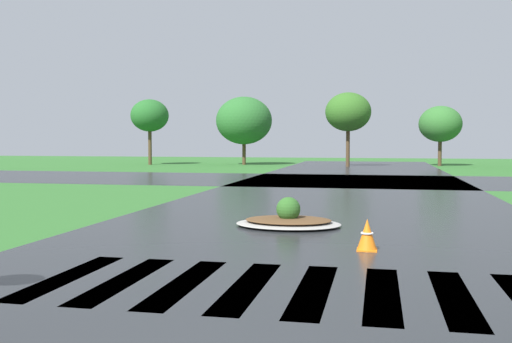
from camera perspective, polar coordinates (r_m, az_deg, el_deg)
asphalt_roadway at (r=14.35m, az=6.58°, el=-4.92°), size 10.61×80.00×0.01m
asphalt_cross_road at (r=28.98m, az=9.25°, el=-0.87°), size 90.00×9.55×0.01m
crosswalk_stripes at (r=8.10m, az=2.36°, el=-11.19°), size 6.75×2.90×0.01m
median_island at (r=13.63m, az=3.15°, el=-4.73°), size 2.44×1.87×0.68m
traffic_cone at (r=10.84m, az=10.72°, el=-6.11°), size 0.37×0.37×0.58m
background_treeline at (r=44.80m, az=14.05°, el=5.13°), size 38.44×6.32×5.51m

